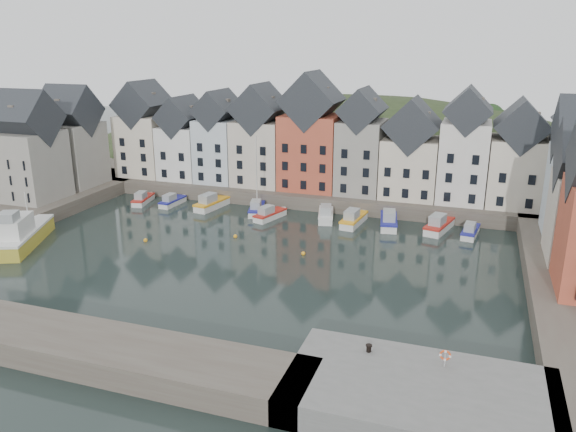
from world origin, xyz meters
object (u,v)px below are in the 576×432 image
at_px(boat_a, 143,199).
at_px(boat_d, 257,208).
at_px(large_vessel, 22,235).
at_px(mooring_bollard, 369,348).
at_px(life_ring_post, 445,356).

height_order(boat_a, boat_d, boat_d).
bearing_deg(boat_d, boat_a, 167.24).
relative_size(boat_a, boat_d, 0.51).
bearing_deg(large_vessel, mooring_bollard, -40.18).
height_order(large_vessel, life_ring_post, large_vessel).
xyz_separation_m(boat_a, boat_d, (18.54, 0.77, 0.11)).
distance_m(large_vessel, mooring_bollard, 47.12).
distance_m(boat_a, large_vessel, 21.43).
bearing_deg(boat_a, mooring_bollard, -50.90).
relative_size(boat_a, large_vessel, 0.45).
xyz_separation_m(mooring_bollard, life_ring_post, (5.42, -0.23, 0.55)).
distance_m(boat_d, life_ring_post, 46.05).
relative_size(boat_d, life_ring_post, 8.79).
distance_m(boat_d, large_vessel, 30.91).
height_order(mooring_bollard, life_ring_post, life_ring_post).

